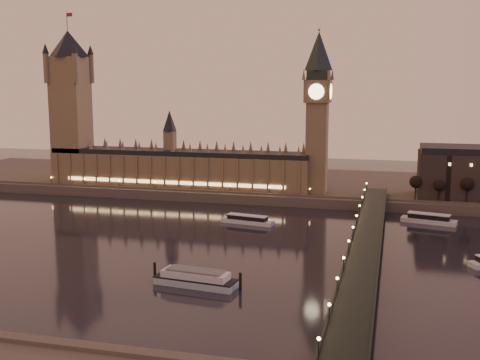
# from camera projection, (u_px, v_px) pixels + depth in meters

# --- Properties ---
(ground) EXTENTS (700.00, 700.00, 0.00)m
(ground) POSITION_uv_depth(u_px,v_px,m) (170.00, 244.00, 287.39)
(ground) COLOR black
(ground) RESTS_ON ground
(far_embankment) EXTENTS (560.00, 130.00, 6.00)m
(far_embankment) POSITION_uv_depth(u_px,v_px,m) (291.00, 185.00, 437.11)
(far_embankment) COLOR #423D35
(far_embankment) RESTS_ON ground
(palace_of_westminster) EXTENTS (180.00, 26.62, 52.00)m
(palace_of_westminster) POSITION_uv_depth(u_px,v_px,m) (178.00, 164.00, 409.42)
(palace_of_westminster) COLOR brown
(palace_of_westminster) RESTS_ON ground
(victoria_tower) EXTENTS (31.68, 31.68, 118.00)m
(victoria_tower) POSITION_uv_depth(u_px,v_px,m) (70.00, 98.00, 422.12)
(victoria_tower) COLOR brown
(victoria_tower) RESTS_ON ground
(big_ben) EXTENTS (17.68, 17.68, 104.00)m
(big_ben) POSITION_uv_depth(u_px,v_px,m) (318.00, 103.00, 379.30)
(big_ben) COLOR brown
(big_ben) RESTS_ON ground
(westminster_bridge) EXTENTS (13.20, 260.00, 15.30)m
(westminster_bridge) POSITION_uv_depth(u_px,v_px,m) (365.00, 246.00, 263.81)
(westminster_bridge) COLOR black
(westminster_bridge) RESTS_ON ground
(bare_tree_0) EXTENTS (6.74, 6.74, 13.70)m
(bare_tree_0) POSITION_uv_depth(u_px,v_px,m) (413.00, 184.00, 360.70)
(bare_tree_0) COLOR black
(bare_tree_0) RESTS_ON ground
(bare_tree_1) EXTENTS (6.74, 6.74, 13.70)m
(bare_tree_1) POSITION_uv_depth(u_px,v_px,m) (441.00, 185.00, 356.76)
(bare_tree_1) COLOR black
(bare_tree_1) RESTS_ON ground
(bare_tree_2) EXTENTS (6.74, 6.74, 13.70)m
(bare_tree_2) POSITION_uv_depth(u_px,v_px,m) (469.00, 186.00, 352.82)
(bare_tree_2) COLOR black
(bare_tree_2) RESTS_ON ground
(cruise_boat_a) EXTENTS (30.59, 11.52, 4.79)m
(cruise_boat_a) POSITION_uv_depth(u_px,v_px,m) (247.00, 220.00, 329.67)
(cruise_boat_a) COLOR silver
(cruise_boat_a) RESTS_ON ground
(cruise_boat_b) EXTENTS (30.46, 13.89, 5.46)m
(cruise_boat_b) POSITION_uv_depth(u_px,v_px,m) (429.00, 219.00, 330.50)
(cruise_boat_b) COLOR silver
(cruise_boat_b) RESTS_ON ground
(moored_barge) EXTENTS (36.95, 12.66, 6.82)m
(moored_barge) POSITION_uv_depth(u_px,v_px,m) (196.00, 278.00, 228.90)
(moored_barge) COLOR #98B4C1
(moored_barge) RESTS_ON ground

